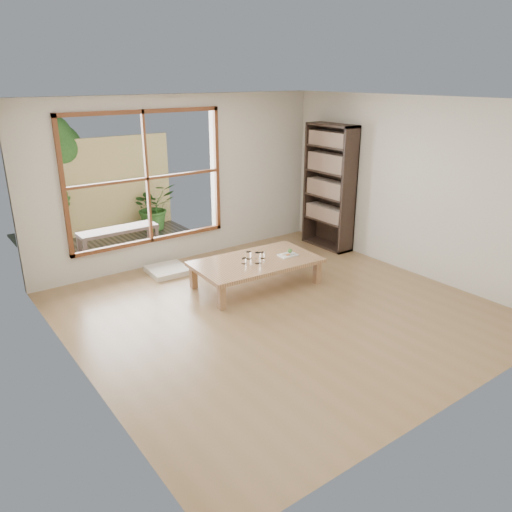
{
  "coord_description": "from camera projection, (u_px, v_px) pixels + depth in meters",
  "views": [
    {
      "loc": [
        -3.67,
        -4.54,
        2.87
      ],
      "look_at": [
        0.09,
        0.59,
        0.55
      ],
      "focal_mm": 35.0,
      "sensor_mm": 36.0,
      "label": 1
    }
  ],
  "objects": [
    {
      "name": "glass_small",
      "position": [
        244.0,
        261.0,
        6.94
      ],
      "size": [
        0.07,
        0.07,
        0.08
      ],
      "primitive_type": "cylinder",
      "color": "silver",
      "rests_on": "low_table"
    },
    {
      "name": "floor_cushion",
      "position": [
        168.0,
        270.0,
        7.65
      ],
      "size": [
        0.59,
        0.59,
        0.08
      ],
      "primitive_type": "cube",
      "rotation": [
        0.0,
        0.0,
        -0.05
      ],
      "color": "white",
      "rests_on": "ground"
    },
    {
      "name": "glass_mid",
      "position": [
        262.0,
        255.0,
        7.15
      ],
      "size": [
        0.06,
        0.06,
        0.09
      ],
      "primitive_type": "cylinder",
      "color": "silver",
      "rests_on": "low_table"
    },
    {
      "name": "bookshelf",
      "position": [
        329.0,
        187.0,
        8.51
      ],
      "size": [
        0.34,
        0.95,
        2.11
      ],
      "primitive_type": "cube",
      "color": "#33221C",
      "rests_on": "ground"
    },
    {
      "name": "ground",
      "position": [
        277.0,
        310.0,
        6.46
      ],
      "size": [
        5.0,
        5.0,
        0.0
      ],
      "primitive_type": "plane",
      "color": "#95724A",
      "rests_on": "ground"
    },
    {
      "name": "glass_short",
      "position": [
        248.0,
        255.0,
        7.13
      ],
      "size": [
        0.08,
        0.08,
        0.1
      ],
      "primitive_type": "cylinder",
      "color": "silver",
      "rests_on": "low_table"
    },
    {
      "name": "shrub_left",
      "position": [
        57.0,
        219.0,
        8.65
      ],
      "size": [
        0.59,
        0.5,
        0.97
      ],
      "primitive_type": "imported",
      "rotation": [
        0.0,
        0.0,
        -0.13
      ],
      "color": "#2E5E22",
      "rests_on": "deck"
    },
    {
      "name": "bamboo_fence",
      "position": [
        100.0,
        187.0,
        9.27
      ],
      "size": [
        2.8,
        0.06,
        1.8
      ],
      "primitive_type": "cube",
      "color": "#DCC871",
      "rests_on": "ground"
    },
    {
      "name": "garden_bench",
      "position": [
        118.0,
        232.0,
        8.37
      ],
      "size": [
        1.32,
        0.4,
        0.42
      ],
      "rotation": [
        0.0,
        0.0,
        0.01
      ],
      "color": "#33221C",
      "rests_on": "deck"
    },
    {
      "name": "shrub_right",
      "position": [
        154.0,
        207.0,
        9.6
      ],
      "size": [
        0.85,
        0.75,
        0.9
      ],
      "primitive_type": "imported",
      "rotation": [
        0.0,
        0.0,
        0.06
      ],
      "color": "#2E5E22",
      "rests_on": "deck"
    },
    {
      "name": "low_table",
      "position": [
        256.0,
        263.0,
        7.1
      ],
      "size": [
        1.82,
        1.1,
        0.39
      ],
      "rotation": [
        0.0,
        0.0,
        -0.06
      ],
      "color": "tan",
      "rests_on": "ground"
    },
    {
      "name": "garden_tree",
      "position": [
        52.0,
        149.0,
        8.88
      ],
      "size": [
        1.04,
        0.85,
        2.22
      ],
      "color": "#4C3D2D",
      "rests_on": "ground"
    },
    {
      "name": "food_tray",
      "position": [
        288.0,
        254.0,
        7.27
      ],
      "size": [
        0.27,
        0.2,
        0.08
      ],
      "rotation": [
        0.0,
        0.0,
        -0.04
      ],
      "color": "white",
      "rests_on": "low_table"
    },
    {
      "name": "deck",
      "position": [
        125.0,
        247.0,
        8.82
      ],
      "size": [
        2.8,
        2.0,
        0.05
      ],
      "primitive_type": "cube",
      "color": "#3A322A",
      "rests_on": "ground"
    },
    {
      "name": "glass_tall",
      "position": [
        258.0,
        258.0,
        6.95
      ],
      "size": [
        0.09,
        0.09,
        0.16
      ],
      "primitive_type": "cylinder",
      "color": "silver",
      "rests_on": "low_table"
    }
  ]
}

